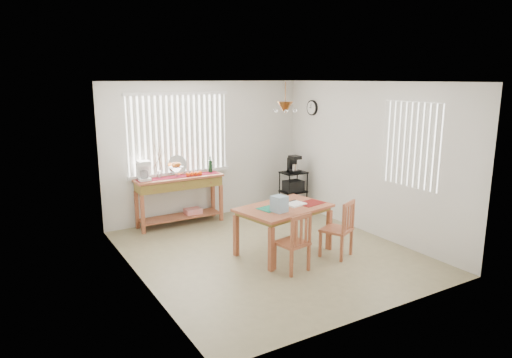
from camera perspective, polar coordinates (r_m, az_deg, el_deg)
ground at (r=7.20m, az=1.57°, el=-9.14°), size 4.00×4.50×0.01m
room_shell at (r=6.78m, az=1.60°, el=4.37°), size 4.20×4.70×2.70m
sideboard at (r=8.43m, az=-9.49°, el=-1.19°), size 1.61×0.45×0.90m
sideboard_items at (r=8.28m, az=-11.23°, el=1.09°), size 1.53×0.38×0.69m
wire_cart at (r=9.25m, az=4.68°, el=-1.06°), size 0.48×0.38×0.81m
cart_items at (r=9.15m, az=4.70°, el=1.85°), size 0.19×0.23×0.33m
dining_table at (r=6.99m, az=3.48°, el=-4.12°), size 1.52×1.14×0.74m
table_items at (r=6.77m, az=3.42°, el=-3.15°), size 1.13×0.50×0.24m
chair_left at (r=6.41m, az=4.75°, el=-7.95°), size 0.45×0.45×0.85m
chair_right at (r=7.00m, az=10.32°, el=-6.19°), size 0.54×0.54×0.88m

